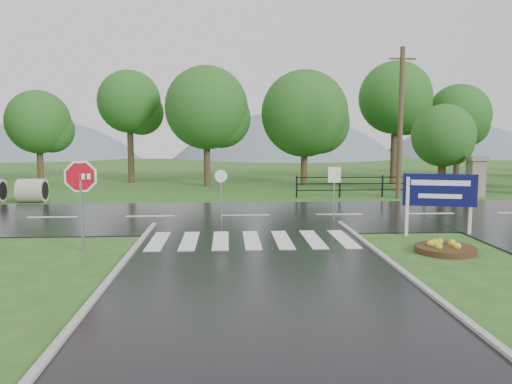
{
  "coord_description": "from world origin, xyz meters",
  "views": [
    {
      "loc": [
        -0.79,
        -10.79,
        3.47
      ],
      "look_at": [
        0.2,
        6.0,
        1.5
      ],
      "focal_mm": 35.0,
      "sensor_mm": 36.0,
      "label": 1
    }
  ],
  "objects": [
    {
      "name": "curb_left",
      "position": [
        -3.55,
        -4.0,
        0.0
      ],
      "size": [
        0.15,
        24.0,
        0.12
      ],
      "primitive_type": "cube",
      "color": "#A3A39B",
      "rests_on": "ground"
    },
    {
      "name": "hills",
      "position": [
        3.49,
        65.0,
        -15.54
      ],
      "size": [
        102.0,
        48.0,
        48.0
      ],
      "color": "slate",
      "rests_on": "ground"
    },
    {
      "name": "treeline",
      "position": [
        1.0,
        24.0,
        0.0
      ],
      "size": [
        83.2,
        5.2,
        10.0
      ],
      "color": "#1E541A",
      "rests_on": "ground"
    },
    {
      "name": "flower_bed",
      "position": [
        5.61,
        3.22,
        0.13
      ],
      "size": [
        1.75,
        1.75,
        0.35
      ],
      "color": "#332111",
      "rests_on": "ground"
    },
    {
      "name": "reg_sign_small",
      "position": [
        3.34,
        8.09,
        1.55
      ],
      "size": [
        0.49,
        0.06,
        2.2
      ],
      "color": "#939399",
      "rests_on": "ground"
    },
    {
      "name": "estate_billboard",
      "position": [
        6.44,
        5.64,
        1.46
      ],
      "size": [
        2.35,
        0.68,
        2.12
      ],
      "color": "silver",
      "rests_on": "ground"
    },
    {
      "name": "reg_sign_round",
      "position": [
        -1.02,
        8.52,
        1.33
      ],
      "size": [
        0.48,
        0.08,
        2.08
      ],
      "color": "#939399",
      "rests_on": "ground"
    },
    {
      "name": "fence_west",
      "position": [
        7.75,
        16.0,
        0.72
      ],
      "size": [
        9.58,
        0.08,
        1.2
      ],
      "color": "black",
      "rests_on": "ground"
    },
    {
      "name": "pillar_west",
      "position": [
        13.0,
        16.0,
        1.18
      ],
      "size": [
        1.0,
        1.0,
        2.24
      ],
      "color": "gray",
      "rests_on": "ground"
    },
    {
      "name": "stop_sign",
      "position": [
        -5.05,
        3.96,
        1.98
      ],
      "size": [
        1.25,
        0.28,
        2.87
      ],
      "color": "#939399",
      "rests_on": "ground"
    },
    {
      "name": "main_road",
      "position": [
        0.0,
        10.0,
        0.0
      ],
      "size": [
        90.0,
        8.0,
        0.04
      ],
      "primitive_type": "cube",
      "color": "black",
      "rests_on": "ground"
    },
    {
      "name": "ground",
      "position": [
        0.0,
        0.0,
        0.0
      ],
      "size": [
        120.0,
        120.0,
        0.0
      ],
      "primitive_type": "plane",
      "color": "#2A591D",
      "rests_on": "ground"
    },
    {
      "name": "entrance_tree_left",
      "position": [
        11.72,
        17.5,
        3.35
      ],
      "size": [
        3.62,
        3.62,
        5.18
      ],
      "color": "#3D2B1C",
      "rests_on": "ground"
    },
    {
      "name": "crosswalk",
      "position": [
        0.0,
        5.0,
        0.06
      ],
      "size": [
        6.5,
        2.8,
        0.02
      ],
      "color": "silver",
      "rests_on": "ground"
    },
    {
      "name": "utility_pole_east",
      "position": [
        8.47,
        15.5,
        4.07
      ],
      "size": [
        1.43,
        0.27,
        8.01
      ],
      "color": "#473523",
      "rests_on": "ground"
    }
  ]
}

